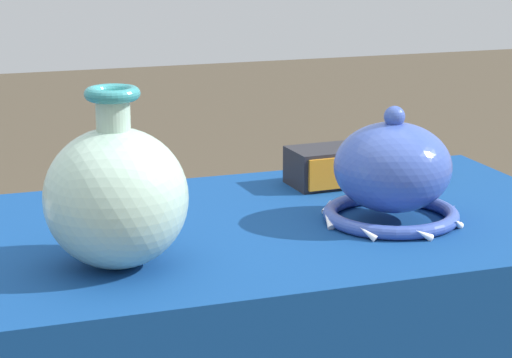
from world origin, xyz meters
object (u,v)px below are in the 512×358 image
at_px(mosaic_tile_box, 328,167).
at_px(cup_wide_terracotta, 403,154).
at_px(vase_tall_bulbous, 116,196).
at_px(vase_dome_bell, 392,175).

distance_m(mosaic_tile_box, cup_wide_terracotta, 0.16).
bearing_deg(mosaic_tile_box, cup_wide_terracotta, 5.51).
bearing_deg(vase_tall_bulbous, cup_wide_terracotta, 28.26).
height_order(vase_tall_bulbous, cup_wide_terracotta, vase_tall_bulbous).
bearing_deg(mosaic_tile_box, vase_tall_bulbous, -148.39).
bearing_deg(mosaic_tile_box, vase_dome_bell, -90.49).
relative_size(vase_tall_bulbous, vase_dome_bell, 1.10).
bearing_deg(cup_wide_terracotta, mosaic_tile_box, -171.82).
xyz_separation_m(vase_tall_bulbous, mosaic_tile_box, (0.44, 0.30, -0.07)).
xyz_separation_m(vase_dome_bell, mosaic_tile_box, (-0.01, 0.24, -0.04)).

